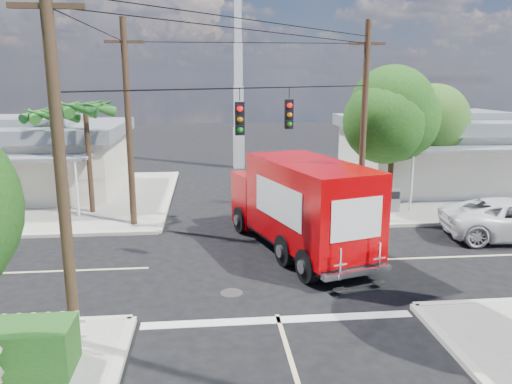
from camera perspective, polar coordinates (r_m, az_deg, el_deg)
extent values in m
plane|color=black|center=(18.09, 0.63, -8.21)|extent=(120.00, 120.00, 0.00)
cube|color=gray|center=(31.29, 18.75, 0.25)|extent=(14.00, 14.00, 0.14)
cube|color=beige|center=(29.12, 6.10, -0.03)|extent=(0.25, 14.00, 0.14)
cube|color=beige|center=(25.27, 25.21, -3.17)|extent=(14.00, 0.25, 0.14)
cube|color=gray|center=(29.95, -23.28, -0.65)|extent=(14.00, 14.00, 0.14)
cube|color=beige|center=(28.60, -9.80, -0.38)|extent=(0.25, 14.00, 0.14)
cube|color=beige|center=(27.63, -1.64, -0.80)|extent=(0.12, 12.00, 0.01)
cube|color=silver|center=(14.19, 2.59, -14.38)|extent=(7.50, 0.40, 0.01)
cube|color=white|center=(32.51, 20.67, 3.73)|extent=(11.00, 8.00, 3.40)
cube|color=gray|center=(32.28, 20.96, 7.33)|extent=(11.80, 8.80, 0.70)
cube|color=gray|center=(32.24, 21.03, 8.21)|extent=(6.05, 4.40, 0.50)
cube|color=gray|center=(28.09, 25.23, 4.51)|extent=(9.90, 1.80, 0.15)
cylinder|color=silver|center=(25.62, 17.34, 1.17)|extent=(0.12, 0.12, 2.90)
cube|color=beige|center=(31.36, -24.48, 2.92)|extent=(10.00, 8.00, 3.20)
cube|color=gray|center=(31.12, -24.81, 6.45)|extent=(10.80, 8.80, 0.70)
cube|color=gray|center=(31.08, -24.90, 7.37)|extent=(5.50, 4.40, 0.50)
cylinder|color=silver|center=(24.88, -19.82, 0.43)|extent=(0.12, 0.12, 2.70)
cube|color=silver|center=(37.20, -1.98, 5.06)|extent=(0.80, 0.80, 3.00)
cube|color=silver|center=(36.92, -2.01, 9.68)|extent=(0.70, 0.70, 3.00)
cube|color=silver|center=(36.88, -2.05, 14.33)|extent=(0.60, 0.60, 3.00)
cube|color=silver|center=(37.09, -2.09, 18.97)|extent=(0.50, 0.50, 3.00)
cylinder|color=#422D1C|center=(25.63, 15.15, 2.68)|extent=(0.28, 0.28, 4.10)
sphere|color=#18480E|center=(25.33, 15.49, 8.39)|extent=(4.10, 4.10, 4.10)
sphere|color=#18480E|center=(25.36, 14.50, 9.03)|extent=(3.33, 3.33, 3.33)
sphere|color=#18480E|center=(25.19, 16.46, 8.02)|extent=(3.58, 3.58, 3.58)
cylinder|color=#422D1C|center=(28.67, 18.45, 2.98)|extent=(0.28, 0.28, 3.58)
sphere|color=#2E5E1C|center=(28.40, 18.77, 7.43)|extent=(3.58, 3.58, 3.58)
sphere|color=#2E5E1C|center=(28.40, 17.89, 7.95)|extent=(2.91, 2.91, 2.91)
sphere|color=#2E5E1C|center=(28.28, 19.65, 7.12)|extent=(3.14, 3.14, 3.14)
cylinder|color=#422D1C|center=(25.23, -18.53, 3.35)|extent=(0.24, 0.24, 5.00)
cone|color=#23631F|center=(24.78, -16.91, 9.36)|extent=(0.50, 2.06, 0.98)
cone|color=#23631F|center=(25.54, -17.36, 9.41)|extent=(1.92, 1.68, 0.98)
cone|color=#23631F|center=(25.87, -18.96, 9.34)|extent=(2.12, 0.95, 0.98)
cone|color=#23631F|center=(25.54, -20.55, 9.19)|extent=(1.34, 2.07, 0.98)
cone|color=#23631F|center=(24.79, -21.01, 9.07)|extent=(1.34, 2.07, 0.98)
cone|color=#23631F|center=(24.16, -19.89, 9.08)|extent=(2.12, 0.95, 0.98)
cone|color=#23631F|center=(24.16, -18.02, 9.21)|extent=(1.92, 1.68, 0.98)
cylinder|color=#422D1C|center=(27.20, -21.94, 3.30)|extent=(0.24, 0.24, 4.60)
cone|color=#23631F|center=(26.71, -20.49, 8.45)|extent=(0.50, 2.06, 0.98)
cone|color=#23631F|center=(27.47, -20.82, 8.52)|extent=(1.92, 1.68, 0.98)
cone|color=#23631F|center=(27.85, -22.25, 8.45)|extent=(2.12, 0.95, 0.98)
cone|color=#23631F|center=(27.56, -23.76, 8.29)|extent=(1.34, 2.07, 0.98)
cone|color=#23631F|center=(26.82, -24.27, 8.15)|extent=(1.34, 2.07, 0.98)
cone|color=#23631F|center=(26.17, -23.32, 8.15)|extent=(2.12, 0.95, 0.98)
cone|color=#23631F|center=(26.12, -21.60, 8.28)|extent=(1.92, 1.68, 0.98)
cylinder|color=#473321|center=(12.22, -21.44, 2.58)|extent=(0.28, 0.28, 9.00)
cube|color=#473321|center=(12.16, -22.85, 19.02)|extent=(1.60, 0.12, 0.12)
cylinder|color=#473321|center=(23.18, 12.21, 7.58)|extent=(0.28, 0.28, 9.00)
cube|color=#473321|center=(23.15, 12.63, 16.24)|extent=(1.60, 0.12, 0.12)
cylinder|color=#473321|center=(22.33, -14.35, 7.29)|extent=(0.28, 0.28, 9.00)
cube|color=#473321|center=(22.30, -14.86, 16.27)|extent=(1.60, 0.12, 0.12)
cylinder|color=black|center=(16.90, 0.68, 11.82)|extent=(10.43, 10.43, 0.04)
cube|color=black|center=(16.07, -1.87, 8.38)|extent=(0.30, 0.24, 1.05)
sphere|color=red|center=(15.91, -1.85, 9.53)|extent=(0.20, 0.20, 0.20)
cube|color=black|center=(18.18, 3.78, 8.86)|extent=(0.30, 0.24, 1.05)
sphere|color=red|center=(18.02, 3.87, 9.88)|extent=(0.20, 0.20, 0.20)
cube|color=silver|center=(13.00, -19.63, -14.69)|extent=(0.09, 0.06, 1.00)
cube|color=#A71407|center=(24.92, 12.42, -0.98)|extent=(0.50, 0.50, 1.10)
cube|color=#1127A5|center=(25.14, 13.94, -0.93)|extent=(0.50, 0.50, 1.10)
cube|color=slate|center=(25.38, 15.43, -0.89)|extent=(0.50, 0.50, 1.10)
cube|color=black|center=(19.42, 4.72, -5.01)|extent=(4.62, 8.34, 0.26)
cube|color=#BA0004|center=(21.91, 0.98, -0.68)|extent=(2.87, 2.39, 2.26)
cube|color=black|center=(22.47, 0.25, 0.73)|extent=(2.13, 0.88, 0.97)
cube|color=silver|center=(22.91, 0.04, -1.93)|extent=(2.29, 0.82, 0.36)
cube|color=#BA0004|center=(18.22, 6.15, -1.20)|extent=(4.21, 6.44, 2.98)
cube|color=white|center=(18.83, 9.64, -0.37)|extent=(1.11, 3.53, 1.33)
cube|color=white|center=(17.60, 2.45, -1.12)|extent=(1.11, 3.53, 1.33)
cube|color=white|center=(15.72, 11.45, -3.07)|extent=(1.77, 0.57, 1.33)
cube|color=silver|center=(16.15, 11.46, -8.98)|extent=(2.43, 0.97, 0.18)
cube|color=silver|center=(15.52, 9.58, -8.18)|extent=(0.46, 0.20, 1.03)
cube|color=silver|center=(16.30, 13.89, -7.35)|extent=(0.46, 0.20, 1.03)
cylinder|color=black|center=(21.55, -1.73, -3.17)|extent=(0.65, 1.18, 1.13)
cylinder|color=black|center=(22.47, 3.89, -2.53)|extent=(0.65, 1.18, 1.13)
cylinder|color=black|center=(16.42, 5.87, -8.41)|extent=(0.65, 1.18, 1.13)
cylinder|color=black|center=(17.62, 12.68, -7.17)|extent=(0.65, 1.18, 1.13)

